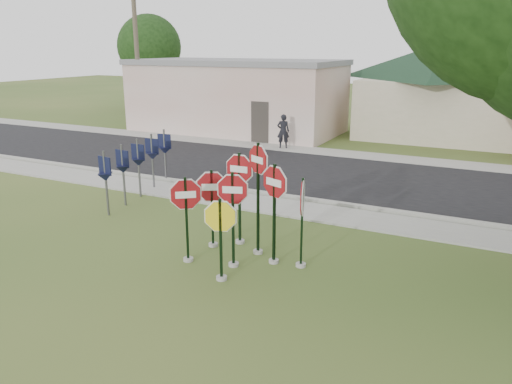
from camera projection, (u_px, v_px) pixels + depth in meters
The scene contains 19 objects.
ground at pixel (204, 282), 10.92m from camera, with size 120.00×120.00×0.00m, color #34521F.
sidewalk_near at pixel (298, 210), 15.63m from camera, with size 60.00×1.60×0.06m, color gray.
road at pixel (341, 177), 19.50m from camera, with size 60.00×7.00×0.04m, color black.
sidewalk_far at pixel (369, 156), 23.19m from camera, with size 60.00×1.60×0.06m, color gray.
curb at pixel (309, 200), 16.48m from camera, with size 60.00×0.20×0.14m, color gray.
stop_sign_center at pixel (233, 208), 11.30m from camera, with size 0.94×0.34×2.36m.
stop_sign_yellow at pixel (221, 232), 10.70m from camera, with size 0.92×0.37×1.96m.
stop_sign_left at pixel (186, 209), 11.61m from camera, with size 0.84×0.62×2.18m.
stop_sign_right at pixel (274, 200), 11.44m from camera, with size 0.98×0.41×2.52m.
stop_sign_back_right at pixel (258, 184), 11.92m from camera, with size 0.88×0.47×2.88m.
stop_sign_back_left at pixel (239, 186), 12.63m from camera, with size 1.04×0.24×2.51m.
stop_sign_far_right at pixel (302, 211), 11.29m from camera, with size 0.35×1.09×2.27m.
stop_sign_far_left at pixel (212, 199), 12.51m from camera, with size 0.96×0.54×2.13m.
route_sign_row at pixel (138, 162), 16.76m from camera, with size 1.43×4.63×2.00m.
building_stucco at pixel (237, 95), 29.62m from camera, with size 12.20×6.20×4.20m.
building_house at pixel (443, 70), 27.92m from camera, with size 11.60×11.60×6.20m.
utility_pole_near at pixel (136, 46), 28.57m from camera, with size 2.20×0.26×9.50m.
bg_tree_left at pixel (149, 47), 38.73m from camera, with size 4.90×4.90×7.35m.
pedestrian at pixel (283, 131), 24.73m from camera, with size 0.61×0.40×1.68m, color black.
Camera 1 is at (5.46, -8.37, 4.96)m, focal length 35.00 mm.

